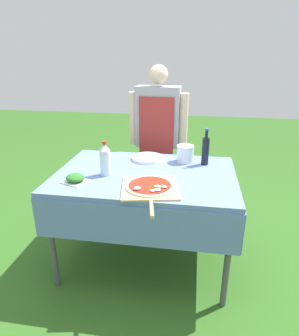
{
  "coord_description": "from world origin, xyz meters",
  "views": [
    {
      "loc": [
        0.35,
        -2.01,
        1.62
      ],
      "look_at": [
        0.03,
        0.0,
        0.82
      ],
      "focal_mm": 32.0,
      "sensor_mm": 36.0,
      "label": 1
    }
  ],
  "objects_px": {
    "person_cook": "(158,132)",
    "herb_container": "(75,178)",
    "prep_table": "(146,183)",
    "mixing_tub": "(185,154)",
    "oil_bottle": "(205,150)",
    "pizza_on_peel": "(150,187)",
    "plate_stack": "(148,158)",
    "water_bottle": "(105,159)"
  },
  "relations": [
    {
      "from": "water_bottle",
      "to": "herb_container",
      "type": "distance_m",
      "value": 0.25
    },
    {
      "from": "oil_bottle",
      "to": "pizza_on_peel",
      "type": "bearing_deg",
      "value": -124.09
    },
    {
      "from": "person_cook",
      "to": "plate_stack",
      "type": "xyz_separation_m",
      "value": [
        -0.02,
        -0.49,
        -0.1
      ]
    },
    {
      "from": "prep_table",
      "to": "herb_container",
      "type": "distance_m",
      "value": 0.52
    },
    {
      "from": "oil_bottle",
      "to": "water_bottle",
      "type": "distance_m",
      "value": 0.78
    },
    {
      "from": "prep_table",
      "to": "person_cook",
      "type": "relative_size",
      "value": 0.88
    },
    {
      "from": "herb_container",
      "to": "prep_table",
      "type": "bearing_deg",
      "value": 27.77
    },
    {
      "from": "prep_table",
      "to": "mixing_tub",
      "type": "height_order",
      "value": "mixing_tub"
    },
    {
      "from": "prep_table",
      "to": "pizza_on_peel",
      "type": "relative_size",
      "value": 2.29
    },
    {
      "from": "mixing_tub",
      "to": "water_bottle",
      "type": "bearing_deg",
      "value": -146.12
    },
    {
      "from": "prep_table",
      "to": "oil_bottle",
      "type": "bearing_deg",
      "value": 30.07
    },
    {
      "from": "pizza_on_peel",
      "to": "person_cook",
      "type": "bearing_deg",
      "value": 83.88
    },
    {
      "from": "person_cook",
      "to": "plate_stack",
      "type": "bearing_deg",
      "value": 90.61
    },
    {
      "from": "pizza_on_peel",
      "to": "plate_stack",
      "type": "height_order",
      "value": "pizza_on_peel"
    },
    {
      "from": "prep_table",
      "to": "herb_container",
      "type": "bearing_deg",
      "value": -152.23
    },
    {
      "from": "herb_container",
      "to": "person_cook",
      "type": "bearing_deg",
      "value": 66.7
    },
    {
      "from": "mixing_tub",
      "to": "plate_stack",
      "type": "bearing_deg",
      "value": -179.78
    },
    {
      "from": "prep_table",
      "to": "mixing_tub",
      "type": "distance_m",
      "value": 0.43
    },
    {
      "from": "water_bottle",
      "to": "mixing_tub",
      "type": "bearing_deg",
      "value": 33.88
    },
    {
      "from": "person_cook",
      "to": "mixing_tub",
      "type": "height_order",
      "value": "person_cook"
    },
    {
      "from": "prep_table",
      "to": "plate_stack",
      "type": "bearing_deg",
      "value": 96.48
    },
    {
      "from": "person_cook",
      "to": "pizza_on_peel",
      "type": "distance_m",
      "value": 1.06
    },
    {
      "from": "pizza_on_peel",
      "to": "oil_bottle",
      "type": "xyz_separation_m",
      "value": [
        0.36,
        0.52,
        0.1
      ]
    },
    {
      "from": "prep_table",
      "to": "person_cook",
      "type": "distance_m",
      "value": 0.8
    },
    {
      "from": "person_cook",
      "to": "oil_bottle",
      "type": "xyz_separation_m",
      "value": [
        0.44,
        -0.53,
        0.01
      ]
    },
    {
      "from": "prep_table",
      "to": "herb_container",
      "type": "xyz_separation_m",
      "value": [
        -0.45,
        -0.24,
        0.11
      ]
    },
    {
      "from": "prep_table",
      "to": "water_bottle",
      "type": "bearing_deg",
      "value": -163.69
    },
    {
      "from": "mixing_tub",
      "to": "person_cook",
      "type": "bearing_deg",
      "value": 120.57
    },
    {
      "from": "person_cook",
      "to": "herb_container",
      "type": "distance_m",
      "value": 1.11
    },
    {
      "from": "prep_table",
      "to": "mixing_tub",
      "type": "bearing_deg",
      "value": 46.52
    },
    {
      "from": "oil_bottle",
      "to": "herb_container",
      "type": "distance_m",
      "value": 1.01
    },
    {
      "from": "person_cook",
      "to": "herb_container",
      "type": "height_order",
      "value": "person_cook"
    },
    {
      "from": "herb_container",
      "to": "water_bottle",
      "type": "bearing_deg",
      "value": 42.19
    },
    {
      "from": "pizza_on_peel",
      "to": "prep_table",
      "type": "bearing_deg",
      "value": 94.65
    },
    {
      "from": "pizza_on_peel",
      "to": "water_bottle",
      "type": "relative_size",
      "value": 2.31
    },
    {
      "from": "mixing_tub",
      "to": "oil_bottle",
      "type": "bearing_deg",
      "value": -14.2
    },
    {
      "from": "water_bottle",
      "to": "plate_stack",
      "type": "relative_size",
      "value": 0.96
    },
    {
      "from": "person_cook",
      "to": "water_bottle",
      "type": "height_order",
      "value": "person_cook"
    },
    {
      "from": "plate_stack",
      "to": "mixing_tub",
      "type": "bearing_deg",
      "value": 0.22
    },
    {
      "from": "pizza_on_peel",
      "to": "plate_stack",
      "type": "distance_m",
      "value": 0.57
    },
    {
      "from": "prep_table",
      "to": "oil_bottle",
      "type": "height_order",
      "value": "oil_bottle"
    },
    {
      "from": "oil_bottle",
      "to": "mixing_tub",
      "type": "height_order",
      "value": "oil_bottle"
    }
  ]
}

